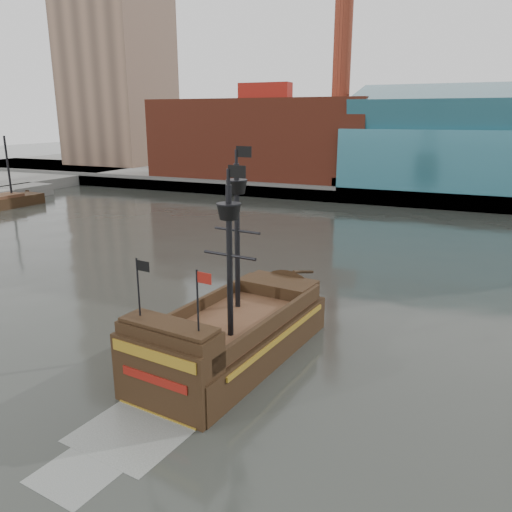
% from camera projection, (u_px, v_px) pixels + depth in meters
% --- Properties ---
extents(ground, '(400.00, 400.00, 0.00)m').
position_uv_depth(ground, '(124.00, 386.00, 26.76)').
color(ground, '#262823').
rests_on(ground, ground).
extents(promenade_far, '(220.00, 60.00, 2.00)m').
position_uv_depth(promenade_far, '(394.00, 178.00, 107.60)').
color(promenade_far, slate).
rests_on(promenade_far, ground).
extents(seawall, '(220.00, 1.00, 2.60)m').
position_uv_depth(seawall, '(366.00, 196.00, 81.51)').
color(seawall, '#4C4C49').
rests_on(seawall, ground).
extents(skyline, '(149.00, 45.00, 62.00)m').
position_uv_depth(skyline, '(426.00, 57.00, 92.66)').
color(skyline, '#7D5E4B').
rests_on(skyline, promenade_far).
extents(pirate_ship, '(7.32, 18.17, 13.22)m').
position_uv_depth(pirate_ship, '(233.00, 340.00, 29.43)').
color(pirate_ship, black).
rests_on(pirate_ship, ground).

